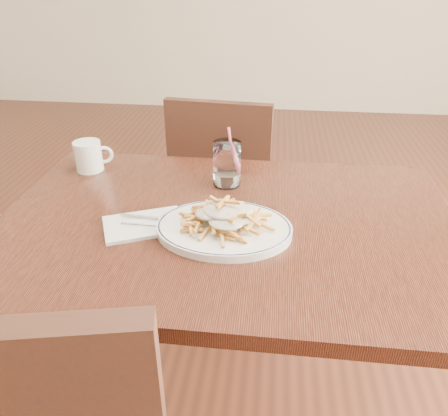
# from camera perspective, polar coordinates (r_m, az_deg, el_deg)

# --- Properties ---
(floor) EXTENTS (7.00, 7.00, 0.00)m
(floor) POSITION_cam_1_polar(r_m,az_deg,el_deg) (1.66, 0.27, -24.28)
(floor) COLOR black
(floor) RESTS_ON ground
(table) EXTENTS (1.20, 0.80, 0.75)m
(table) POSITION_cam_1_polar(r_m,az_deg,el_deg) (1.19, 0.34, -4.76)
(table) COLOR black
(table) RESTS_ON ground
(chair_far) EXTENTS (0.45, 0.45, 0.89)m
(chair_far) POSITION_cam_1_polar(r_m,az_deg,el_deg) (1.88, -0.01, 3.20)
(chair_far) COLOR black
(chair_far) RESTS_ON ground
(fries_plate) EXTENTS (0.35, 0.30, 0.02)m
(fries_plate) POSITION_cam_1_polar(r_m,az_deg,el_deg) (1.08, 0.00, -2.68)
(fries_plate) COLOR white
(fries_plate) RESTS_ON table
(loaded_fries) EXTENTS (0.23, 0.20, 0.06)m
(loaded_fries) POSITION_cam_1_polar(r_m,az_deg,el_deg) (1.06, 0.00, -0.77)
(loaded_fries) COLOR gold
(loaded_fries) RESTS_ON fries_plate
(napkin) EXTENTS (0.23, 0.20, 0.01)m
(napkin) POSITION_cam_1_polar(r_m,az_deg,el_deg) (1.13, -10.41, -2.14)
(napkin) COLOR silver
(napkin) RESTS_ON table
(cutlery) EXTENTS (0.16, 0.05, 0.01)m
(cutlery) POSITION_cam_1_polar(r_m,az_deg,el_deg) (1.13, -10.39, -1.68)
(cutlery) COLOR silver
(cutlery) RESTS_ON napkin
(water_glass) EXTENTS (0.08, 0.08, 0.18)m
(water_glass) POSITION_cam_1_polar(r_m,az_deg,el_deg) (1.30, 0.39, 5.45)
(water_glass) COLOR white
(water_glass) RESTS_ON table
(coffee_mug) EXTENTS (0.12, 0.09, 0.10)m
(coffee_mug) POSITION_cam_1_polar(r_m,az_deg,el_deg) (1.47, -17.19, 6.51)
(coffee_mug) COLOR white
(coffee_mug) RESTS_ON table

